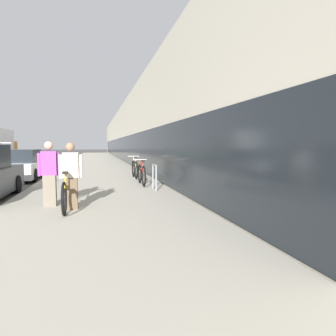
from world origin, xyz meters
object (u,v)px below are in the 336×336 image
object	(u,v)px
cruiser_bike_middle	(135,169)
vintage_roadster_curbside	(20,166)
cruiser_bike_nearest	(142,174)
bike_rack_hoop	(155,174)
person_rider	(71,176)
tandem_bicycle	(68,191)
person_bystander	(49,174)

from	to	relation	value
cruiser_bike_middle	vintage_roadster_curbside	xyz separation A→B (m)	(-5.13, 1.87, 0.10)
vintage_roadster_curbside	cruiser_bike_middle	bearing A→B (deg)	-19.98
cruiser_bike_nearest	bike_rack_hoop	bearing A→B (deg)	-80.70
bike_rack_hoop	vintage_roadster_curbside	bearing A→B (deg)	133.67
cruiser_bike_middle	person_rider	bearing A→B (deg)	-110.00
tandem_bicycle	person_bystander	size ratio (longest dim) A/B	1.73
person_bystander	cruiser_bike_nearest	bearing A→B (deg)	50.49
tandem_bicycle	vintage_roadster_curbside	distance (m)	8.17
cruiser_bike_nearest	cruiser_bike_middle	world-z (taller)	cruiser_bike_middle
cruiser_bike_nearest	person_bystander	bearing A→B (deg)	-129.51
tandem_bicycle	vintage_roadster_curbside	bearing A→B (deg)	110.02
bike_rack_hoop	vintage_roadster_curbside	size ratio (longest dim) A/B	0.20
person_bystander	bike_rack_hoop	world-z (taller)	person_bystander
tandem_bicycle	cruiser_bike_middle	distance (m)	6.26
tandem_bicycle	cruiser_bike_nearest	bearing A→B (deg)	56.51
person_bystander	person_rider	bearing A→B (deg)	-43.39
bike_rack_hoop	cruiser_bike_middle	world-z (taller)	cruiser_bike_middle
person_rider	vintage_roadster_curbside	bearing A→B (deg)	109.83
tandem_bicycle	cruiser_bike_nearest	world-z (taller)	cruiser_bike_nearest
person_rider	cruiser_bike_nearest	distance (m)	4.42
cruiser_bike_nearest	vintage_roadster_curbside	size ratio (longest dim) A/B	0.41
person_rider	person_bystander	size ratio (longest dim) A/B	0.98
person_rider	cruiser_bike_nearest	world-z (taller)	person_rider
person_rider	bike_rack_hoop	world-z (taller)	person_rider
person_rider	cruiser_bike_middle	world-z (taller)	person_rider
person_rider	person_bystander	world-z (taller)	person_bystander
tandem_bicycle	person_rider	xyz separation A→B (m)	(0.10, -0.35, 0.39)
person_rider	vintage_roadster_curbside	world-z (taller)	person_rider
bike_rack_hoop	tandem_bicycle	bearing A→B (deg)	-139.99
person_rider	vintage_roadster_curbside	distance (m)	8.53
person_bystander	cruiser_bike_middle	world-z (taller)	person_bystander
tandem_bicycle	cruiser_bike_nearest	size ratio (longest dim) A/B	1.54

